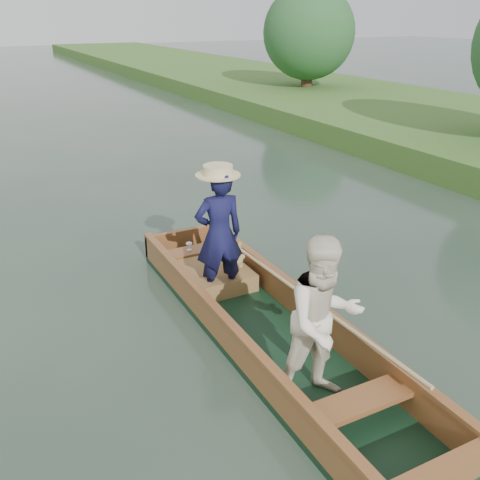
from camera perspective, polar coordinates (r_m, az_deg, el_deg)
name	(u,v)px	position (r m, az deg, el deg)	size (l,w,h in m)	color
ground	(265,337)	(6.04, 2.65, -10.32)	(120.00, 120.00, 0.00)	#283D30
trees_far	(387,40)	(18.15, 15.39, 19.90)	(4.25, 13.87, 4.36)	#47331E
punt	(266,299)	(5.67, 2.81, -6.27)	(1.12, 5.00, 1.72)	black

